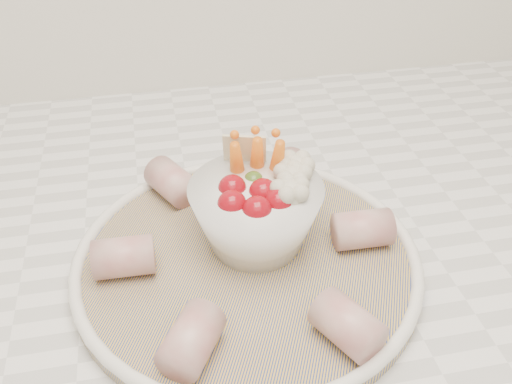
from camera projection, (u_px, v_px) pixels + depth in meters
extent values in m
cube|color=white|center=(88.00, 242.00, 0.61)|extent=(2.04, 0.62, 0.04)
cylinder|color=navy|center=(247.00, 263.00, 0.54)|extent=(0.43, 0.43, 0.01)
torus|color=white|center=(247.00, 257.00, 0.54)|extent=(0.33, 0.33, 0.01)
sphere|color=maroon|center=(232.00, 204.00, 0.50)|extent=(0.03, 0.03, 0.03)
sphere|color=maroon|center=(257.00, 210.00, 0.49)|extent=(0.03, 0.03, 0.03)
sphere|color=maroon|center=(279.00, 202.00, 0.50)|extent=(0.03, 0.03, 0.03)
sphere|color=maroon|center=(232.00, 189.00, 0.52)|extent=(0.03, 0.03, 0.03)
sphere|color=maroon|center=(263.00, 192.00, 0.51)|extent=(0.03, 0.03, 0.03)
sphere|color=#406421|center=(254.00, 181.00, 0.53)|extent=(0.02, 0.02, 0.02)
cone|color=orange|center=(237.00, 165.00, 0.53)|extent=(0.03, 0.04, 0.06)
cone|color=orange|center=(257.00, 160.00, 0.54)|extent=(0.02, 0.04, 0.06)
cone|color=orange|center=(277.00, 163.00, 0.53)|extent=(0.02, 0.03, 0.06)
sphere|color=beige|center=(292.00, 181.00, 0.52)|extent=(0.03, 0.03, 0.03)
sphere|color=beige|center=(290.00, 196.00, 0.51)|extent=(0.03, 0.03, 0.03)
sphere|color=beige|center=(295.00, 170.00, 0.54)|extent=(0.03, 0.03, 0.03)
cube|color=beige|center=(245.00, 154.00, 0.54)|extent=(0.04, 0.02, 0.04)
cylinder|color=#AB4F4E|center=(363.00, 229.00, 0.54)|extent=(0.05, 0.04, 0.04)
cylinder|color=#AB4F4E|center=(286.00, 174.00, 0.61)|extent=(0.06, 0.06, 0.04)
cylinder|color=#AB4F4E|center=(172.00, 182.00, 0.60)|extent=(0.06, 0.06, 0.04)
cylinder|color=#AB4F4E|center=(124.00, 257.00, 0.51)|extent=(0.05, 0.04, 0.04)
cylinder|color=#AB4F4E|center=(191.00, 340.00, 0.44)|extent=(0.06, 0.06, 0.04)
cylinder|color=#AB4F4E|center=(347.00, 325.00, 0.45)|extent=(0.06, 0.06, 0.04)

